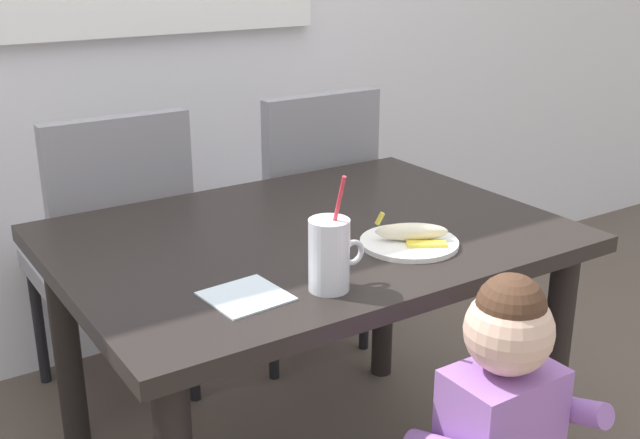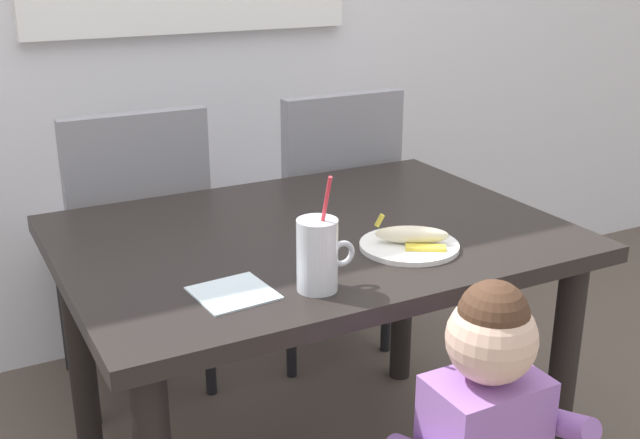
# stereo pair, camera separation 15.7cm
# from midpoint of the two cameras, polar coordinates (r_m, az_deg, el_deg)

# --- Properties ---
(dining_table) EXTENTS (1.21, 0.88, 0.74)m
(dining_table) POSITION_cam_midpoint_polar(r_m,az_deg,el_deg) (1.95, -3.12, -3.92)
(dining_table) COLOR black
(dining_table) RESTS_ON ground
(dining_chair_left) EXTENTS (0.44, 0.45, 0.96)m
(dining_chair_left) POSITION_cam_midpoint_polar(r_m,az_deg,el_deg) (2.45, -16.68, -1.94)
(dining_chair_left) COLOR gray
(dining_chair_left) RESTS_ON ground
(dining_chair_right) EXTENTS (0.44, 0.45, 0.96)m
(dining_chair_right) POSITION_cam_midpoint_polar(r_m,az_deg,el_deg) (2.67, -2.89, 0.68)
(dining_chair_right) COLOR gray
(dining_chair_right) RESTS_ON ground
(toddler_standing) EXTENTS (0.33, 0.24, 0.84)m
(toddler_standing) POSITION_cam_midpoint_polar(r_m,az_deg,el_deg) (1.59, 10.30, -14.48)
(toddler_standing) COLOR #3F4760
(toddler_standing) RESTS_ON ground
(milk_cup) EXTENTS (0.13, 0.09, 0.25)m
(milk_cup) POSITION_cam_midpoint_polar(r_m,az_deg,el_deg) (1.56, -2.17, -2.94)
(milk_cup) COLOR silver
(milk_cup) RESTS_ON dining_table
(snack_plate) EXTENTS (0.23, 0.23, 0.01)m
(snack_plate) POSITION_cam_midpoint_polar(r_m,az_deg,el_deg) (1.81, 4.09, -1.76)
(snack_plate) COLOR white
(snack_plate) RESTS_ON dining_table
(peeled_banana) EXTENTS (0.17, 0.15, 0.07)m
(peeled_banana) POSITION_cam_midpoint_polar(r_m,az_deg,el_deg) (1.80, 4.35, -0.99)
(peeled_banana) COLOR #F4EAC6
(peeled_banana) RESTS_ON snack_plate
(paper_napkin) EXTENTS (0.16, 0.16, 0.00)m
(paper_napkin) POSITION_cam_midpoint_polar(r_m,az_deg,el_deg) (1.57, -8.35, -5.64)
(paper_napkin) COLOR silver
(paper_napkin) RESTS_ON dining_table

